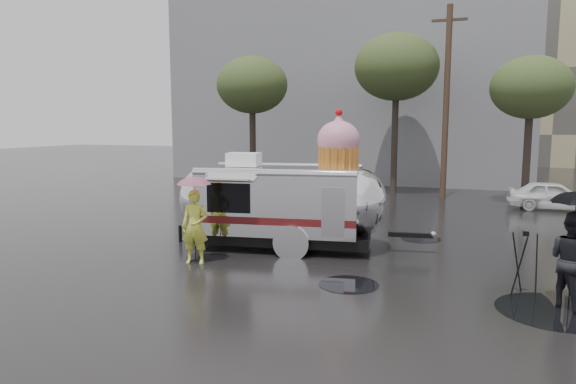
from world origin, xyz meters
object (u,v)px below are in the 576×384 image
at_px(person_left, 195,227).
at_px(tripod, 524,259).
at_px(airstream_trailer, 285,199).
at_px(person_right, 572,260).

bearing_deg(person_left, tripod, -13.27).
bearing_deg(person_left, airstream_trailer, 43.18).
xyz_separation_m(airstream_trailer, person_right, (6.92, -2.77, -0.47)).
xyz_separation_m(person_left, person_right, (8.48, -0.38, 0.00)).
bearing_deg(person_right, tripod, 20.07).
relative_size(person_left, tripod, 1.38).
relative_size(airstream_trailer, tripod, 5.42).
height_order(person_right, tripod, person_right).
bearing_deg(airstream_trailer, person_right, -30.25).
distance_m(airstream_trailer, tripod, 6.59).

